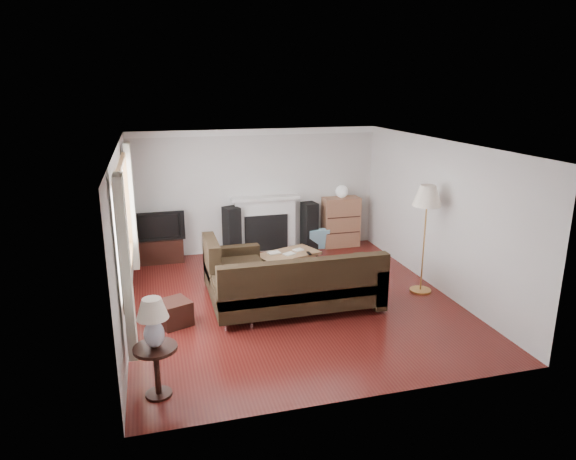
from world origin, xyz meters
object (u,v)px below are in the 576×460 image
object	(u,v)px
tv_stand	(159,250)
bookshelf	(341,222)
sectional_sofa	(298,284)
floor_lamp	(424,240)
coffee_table	(288,264)
side_table	(157,371)

from	to	relation	value
tv_stand	bookshelf	bearing A→B (deg)	0.46
sectional_sofa	floor_lamp	bearing A→B (deg)	5.06
sectional_sofa	bookshelf	bearing A→B (deg)	58.29
tv_stand	floor_lamp	distance (m)	5.01
coffee_table	floor_lamp	xyz separation A→B (m)	(1.95, -1.31, 0.69)
bookshelf	sectional_sofa	world-z (taller)	bookshelf
bookshelf	sectional_sofa	distance (m)	3.42
tv_stand	side_table	distance (m)	4.60
bookshelf	tv_stand	bearing A→B (deg)	-179.54
floor_lamp	side_table	distance (m)	4.77
tv_stand	coffee_table	distance (m)	2.62
bookshelf	coffee_table	xyz separation A→B (m)	(-1.54, -1.40, -0.31)
coffee_table	side_table	size ratio (longest dim) A/B	1.82
bookshelf	coffee_table	bearing A→B (deg)	-137.74
bookshelf	side_table	distance (m)	6.06
tv_stand	floor_lamp	world-z (taller)	floor_lamp
side_table	coffee_table	bearing A→B (deg)	53.61
sectional_sofa	tv_stand	bearing A→B (deg)	124.56
bookshelf	floor_lamp	xyz separation A→B (m)	(0.41, -2.71, 0.38)
sectional_sofa	coffee_table	size ratio (longest dim) A/B	2.52
floor_lamp	sectional_sofa	bearing A→B (deg)	-174.94
bookshelf	coffee_table	distance (m)	2.11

